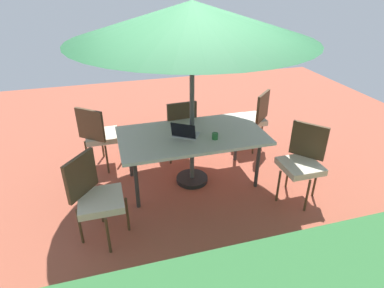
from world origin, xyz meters
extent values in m
cube|color=#9E4C38|center=(0.00, 0.00, -0.01)|extent=(10.00, 10.00, 0.02)
cube|color=silver|center=(0.00, 0.00, 0.72)|extent=(1.91, 1.03, 0.04)
cylinder|color=#333333|center=(-0.80, -0.37, 0.35)|extent=(0.05, 0.05, 0.70)
cylinder|color=#333333|center=(0.80, -0.37, 0.35)|extent=(0.05, 0.05, 0.70)
cylinder|color=#333333|center=(-0.80, 0.37, 0.35)|extent=(0.05, 0.05, 0.70)
cylinder|color=#333333|center=(0.80, 0.37, 0.35)|extent=(0.05, 0.05, 0.70)
cylinder|color=#4C4C4C|center=(0.00, 0.00, 1.15)|extent=(0.06, 0.06, 2.30)
cone|color=#1E512D|center=(0.00, 0.00, 2.14)|extent=(2.83, 2.83, 0.42)
cylinder|color=black|center=(0.00, 0.00, 0.03)|extent=(0.44, 0.44, 0.06)
cube|color=beige|center=(1.15, -0.79, 0.49)|extent=(0.46, 0.46, 0.08)
cube|color=#4C3823|center=(1.28, -0.62, 0.76)|extent=(0.36, 0.31, 0.45)
cylinder|color=#4C3823|center=(0.89, -0.81, 0.23)|extent=(0.03, 0.03, 0.45)
cylinder|color=#4C3823|center=(1.17, -1.04, 0.23)|extent=(0.03, 0.03, 0.45)
cylinder|color=#4C3823|center=(1.12, -0.53, 0.23)|extent=(0.03, 0.03, 0.45)
cylinder|color=#4C3823|center=(1.40, -0.76, 0.23)|extent=(0.03, 0.03, 0.45)
cube|color=beige|center=(-1.18, 0.75, 0.49)|extent=(0.46, 0.46, 0.08)
cube|color=#4C3823|center=(-1.34, 0.61, 0.76)|extent=(0.32, 0.36, 0.45)
cylinder|color=#4C3823|center=(-0.93, 0.73, 0.23)|extent=(0.03, 0.03, 0.45)
cylinder|color=#4C3823|center=(-1.16, 1.01, 0.23)|extent=(0.03, 0.03, 0.45)
cylinder|color=#4C3823|center=(-1.20, 0.50, 0.23)|extent=(0.03, 0.03, 0.45)
cylinder|color=#4C3823|center=(-1.43, 0.77, 0.23)|extent=(0.03, 0.03, 0.45)
cube|color=beige|center=(1.22, 0.78, 0.49)|extent=(0.46, 0.46, 0.08)
cube|color=#4C3823|center=(1.38, 0.65, 0.76)|extent=(0.30, 0.37, 0.45)
cylinder|color=#4C3823|center=(1.19, 1.03, 0.23)|extent=(0.03, 0.03, 0.45)
cylinder|color=#4C3823|center=(0.97, 0.75, 0.23)|extent=(0.03, 0.03, 0.45)
cylinder|color=#4C3823|center=(1.47, 0.81, 0.23)|extent=(0.03, 0.03, 0.45)
cylinder|color=#4C3823|center=(1.25, 0.53, 0.23)|extent=(0.03, 0.03, 0.45)
cube|color=beige|center=(-1.17, -0.74, 0.49)|extent=(0.46, 0.46, 0.08)
cube|color=#4C3823|center=(-1.32, -0.58, 0.76)|extent=(0.35, 0.33, 0.45)
cylinder|color=#4C3823|center=(-1.18, -0.99, 0.23)|extent=(0.03, 0.03, 0.45)
cylinder|color=#4C3823|center=(-0.92, -0.74, 0.23)|extent=(0.03, 0.03, 0.45)
cylinder|color=#4C3823|center=(-1.43, -0.73, 0.23)|extent=(0.03, 0.03, 0.45)
cylinder|color=#4C3823|center=(-1.16, -0.48, 0.23)|extent=(0.03, 0.03, 0.45)
cube|color=beige|center=(0.01, -0.73, 0.49)|extent=(0.46, 0.46, 0.08)
cube|color=#4C3823|center=(0.00, -0.52, 0.76)|extent=(0.44, 0.06, 0.45)
cylinder|color=#4C3823|center=(-0.16, -0.92, 0.23)|extent=(0.03, 0.03, 0.45)
cylinder|color=#4C3823|center=(0.20, -0.91, 0.23)|extent=(0.03, 0.03, 0.45)
cylinder|color=#4C3823|center=(-0.18, -0.56, 0.23)|extent=(0.03, 0.03, 0.45)
cylinder|color=#4C3823|center=(0.18, -0.55, 0.23)|extent=(0.03, 0.03, 0.45)
cube|color=#B7B7BC|center=(0.08, 0.01, 0.74)|extent=(0.39, 0.36, 0.02)
cube|color=black|center=(0.14, 0.10, 0.85)|extent=(0.29, 0.22, 0.20)
cylinder|color=#286B33|center=(-0.24, 0.21, 0.78)|extent=(0.08, 0.08, 0.08)
camera|label=1|loc=(1.05, 3.66, 2.62)|focal=30.35mm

